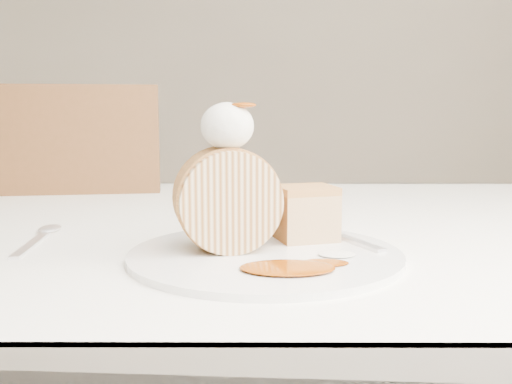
{
  "coord_description": "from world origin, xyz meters",
  "views": [
    {
      "loc": [
        0.04,
        -0.62,
        0.91
      ],
      "look_at": [
        0.04,
        -0.0,
        0.82
      ],
      "focal_mm": 40.0,
      "sensor_mm": 36.0,
      "label": 1
    }
  ],
  "objects": [
    {
      "name": "plate",
      "position": [
        0.05,
        -0.01,
        0.75
      ],
      "size": [
        0.37,
        0.37,
        0.01
      ],
      "primitive_type": "cylinder",
      "rotation": [
        0.0,
        0.0,
        0.29
      ],
      "color": "white",
      "rests_on": "table"
    },
    {
      "name": "roulade_slice",
      "position": [
        0.01,
        -0.0,
        0.81
      ],
      "size": [
        0.12,
        0.08,
        0.11
      ],
      "primitive_type": "cylinder",
      "rotation": [
        1.57,
        0.0,
        0.23
      ],
      "color": "#CCB78E",
      "rests_on": "plate"
    },
    {
      "name": "whipped_cream",
      "position": [
        0.01,
        -0.0,
        0.89
      ],
      "size": [
        0.06,
        0.06,
        0.05
      ],
      "primitive_type": "ellipsoid",
      "color": "white",
      "rests_on": "roulade_slice"
    },
    {
      "name": "caramel_pool",
      "position": [
        0.07,
        -0.09,
        0.76
      ],
      "size": [
        0.11,
        0.08,
        0.0
      ],
      "primitive_type": null,
      "rotation": [
        0.0,
        0.0,
        0.29
      ],
      "color": "#833605",
      "rests_on": "plate"
    },
    {
      "name": "spoon",
      "position": [
        -0.23,
        0.04,
        0.75
      ],
      "size": [
        0.04,
        0.16,
        0.0
      ],
      "primitive_type": "cube",
      "rotation": [
        0.0,
        0.0,
        0.1
      ],
      "color": "silver",
      "rests_on": "table"
    },
    {
      "name": "fork",
      "position": [
        0.15,
        0.04,
        0.76
      ],
      "size": [
        0.1,
        0.17,
        0.0
      ],
      "primitive_type": "cube",
      "rotation": [
        0.0,
        0.0,
        0.44
      ],
      "color": "silver",
      "rests_on": "plate"
    },
    {
      "name": "cake_chunk",
      "position": [
        0.09,
        0.05,
        0.79
      ],
      "size": [
        0.08,
        0.08,
        0.06
      ],
      "primitive_type": "cube",
      "rotation": [
        0.0,
        0.0,
        0.29
      ],
      "color": "tan",
      "rests_on": "plate"
    },
    {
      "name": "chair_far",
      "position": [
        -0.4,
        0.59,
        0.55
      ],
      "size": [
        0.51,
        0.51,
        0.96
      ],
      "rotation": [
        0.0,
        0.0,
        3.28
      ],
      "color": "brown",
      "rests_on": "ground"
    },
    {
      "name": "caramel_drizzle",
      "position": [
        0.02,
        -0.01,
        0.92
      ],
      "size": [
        0.03,
        0.02,
        0.01
      ],
      "primitive_type": "ellipsoid",
      "color": "#833605",
      "rests_on": "whipped_cream"
    },
    {
      "name": "table",
      "position": [
        0.0,
        0.2,
        0.66
      ],
      "size": [
        1.4,
        0.9,
        0.75
      ],
      "color": "white",
      "rests_on": "ground"
    }
  ]
}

